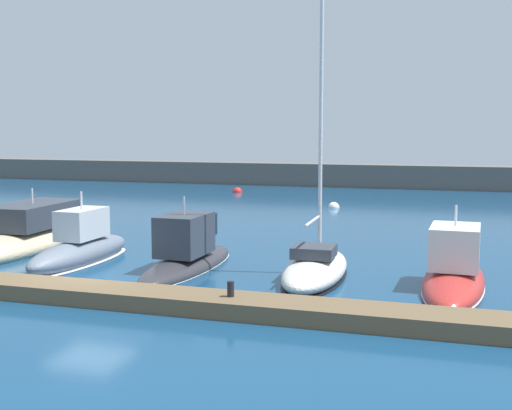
{
  "coord_description": "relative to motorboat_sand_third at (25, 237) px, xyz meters",
  "views": [
    {
      "loc": [
        11.82,
        -19.02,
        5.2
      ],
      "look_at": [
        4.72,
        3.44,
        2.49
      ],
      "focal_mm": 46.89,
      "sensor_mm": 36.0,
      "label": 1
    }
  ],
  "objects": [
    {
      "name": "breakwater_seawall",
      "position": [
        6.4,
        35.24,
        0.51
      ],
      "size": [
        108.0,
        2.63,
        2.02
      ],
      "primitive_type": "cube",
      "color": "#5B5651",
      "rests_on": "ground_plane"
    },
    {
      "name": "dock_pier",
      "position": [
        6.4,
        -6.95,
        -0.26
      ],
      "size": [
        39.6,
        1.58,
        0.49
      ],
      "primitive_type": "cube",
      "color": "brown",
      "rests_on": "ground_plane"
    },
    {
      "name": "motorboat_red_seventh",
      "position": [
        17.93,
        -1.73,
        -0.06
      ],
      "size": [
        2.16,
        7.24,
        3.09
      ],
      "rotation": [
        0.0,
        0.0,
        1.54
      ],
      "color": "#B72D28",
      "rests_on": "ground_plane"
    },
    {
      "name": "sailboat_ivory_sixth",
      "position": [
        13.31,
        -1.89,
        -0.1
      ],
      "size": [
        2.27,
        6.34,
        13.14
      ],
      "rotation": [
        0.0,
        0.0,
        1.61
      ],
      "color": "silver",
      "rests_on": "ground_plane"
    },
    {
      "name": "mooring_buoy_red",
      "position": [
        0.39,
        27.05,
        -0.5
      ],
      "size": [
        0.8,
        0.8,
        0.8
      ],
      "primitive_type": "sphere",
      "color": "red",
      "rests_on": "ground_plane"
    },
    {
      "name": "motorboat_slate_fourth",
      "position": [
        3.97,
        -1.86,
        0.06
      ],
      "size": [
        1.7,
        6.49,
        2.97
      ],
      "rotation": [
        0.0,
        0.0,
        1.57
      ],
      "color": "slate",
      "rests_on": "ground_plane"
    },
    {
      "name": "dock_bollard",
      "position": [
        11.99,
        -6.95,
        0.2
      ],
      "size": [
        0.2,
        0.2,
        0.44
      ],
      "primitive_type": "cylinder",
      "color": "black",
      "rests_on": "dock_pier"
    },
    {
      "name": "motorboat_charcoal_fifth",
      "position": [
        8.44,
        -1.8,
        -0.05
      ],
      "size": [
        1.91,
        7.33,
        3.15
      ],
      "rotation": [
        0.0,
        0.0,
        1.56
      ],
      "color": "#2D2D33",
      "rests_on": "ground_plane"
    },
    {
      "name": "motorboat_sand_third",
      "position": [
        0.0,
        0.0,
        0.0
      ],
      "size": [
        3.53,
        10.27,
        3.0
      ],
      "rotation": [
        0.0,
        0.0,
        1.62
      ],
      "color": "beige",
      "rests_on": "ground_plane"
    },
    {
      "name": "ground_plane",
      "position": [
        6.4,
        -5.24,
        -0.5
      ],
      "size": [
        120.0,
        120.0,
        0.0
      ],
      "primitive_type": "plane",
      "color": "navy"
    },
    {
      "name": "mooring_buoy_white",
      "position": [
        9.94,
        18.89,
        -0.5
      ],
      "size": [
        0.75,
        0.75,
        0.75
      ],
      "primitive_type": "sphere",
      "color": "white",
      "rests_on": "ground_plane"
    }
  ]
}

